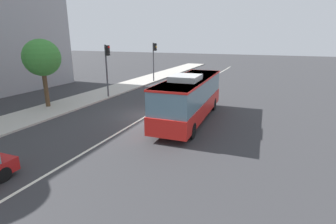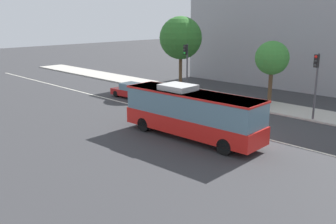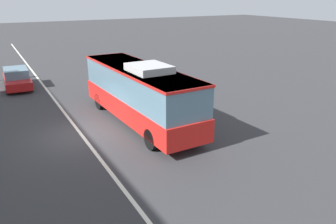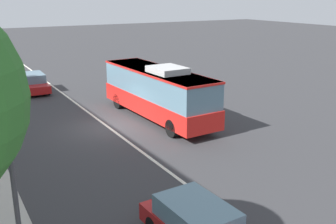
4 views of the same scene
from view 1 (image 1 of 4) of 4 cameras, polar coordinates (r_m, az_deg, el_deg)
The scene contains 8 objects.
ground_plane at distance 20.04m, azimuth -4.56°, elevation -0.76°, with size 160.00×160.00×0.00m, color #333335.
sidewalk_kerb at distance 24.67m, azimuth -21.48°, elevation 1.56°, with size 80.00×3.85×0.14m, color #B2ADA3.
lane_centre_line at distance 20.03m, azimuth -4.56°, elevation -0.74°, with size 76.00×0.16×0.01m, color silver.
transit_bus at distance 18.42m, azimuth 4.90°, elevation 3.54°, with size 10.09×2.89×3.46m.
sedan_red at distance 30.79m, azimuth 2.18°, elevation 6.65°, with size 4.55×1.92×1.46m.
traffic_light_near_corner at distance 25.99m, azimuth -13.35°, elevation 10.78°, with size 0.34×0.62×5.20m.
traffic_light_far_corner at distance 34.93m, azimuth -3.06°, elevation 12.47°, with size 0.33×0.62×5.20m.
street_tree_kerbside_centre at distance 23.83m, azimuth -26.28°, elevation 10.71°, with size 3.01×3.01×5.77m.
Camera 1 is at (-17.00, -8.85, 5.83)m, focal length 27.39 mm.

